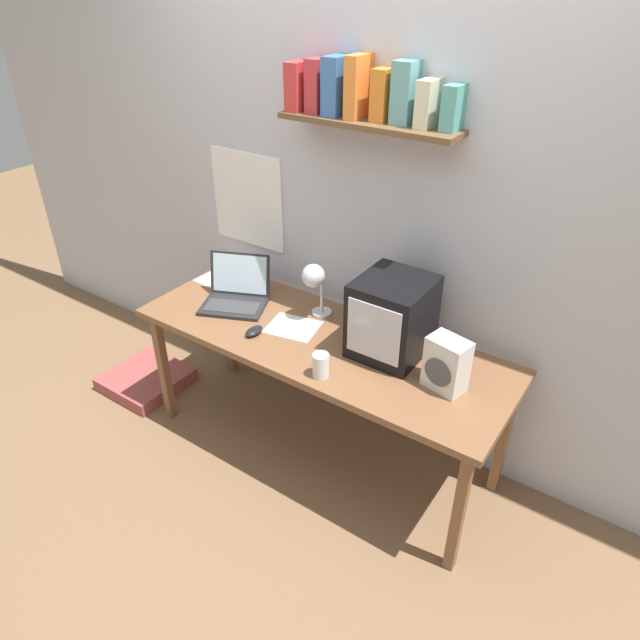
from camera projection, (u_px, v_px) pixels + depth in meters
ground_plane at (320, 448)px, 3.06m from camera, size 12.00×12.00×0.00m
back_wall at (368, 192)px, 2.65m from camera, size 5.60×0.24×2.60m
corner_desk at (320, 348)px, 2.72m from camera, size 1.84×0.65×0.71m
crt_monitor at (392, 317)px, 2.50m from camera, size 0.31×0.34×0.36m
laptop at (236, 292)px, 2.94m from camera, size 0.40×0.38×0.24m
desk_lamp at (314, 280)px, 2.72m from camera, size 0.11×0.17×0.30m
juice_glass at (321, 366)px, 2.41m from camera, size 0.07×0.07×0.11m
space_heater at (446, 364)px, 2.31m from camera, size 0.18×0.14×0.23m
computer_mouse at (254, 331)px, 2.71m from camera, size 0.06×0.11×0.03m
loose_paper_near_monitor at (224, 281)px, 3.16m from camera, size 0.30×0.22×0.00m
loose_paper_near_laptop at (292, 327)px, 2.76m from camera, size 0.27×0.24×0.00m
floor_cushion at (146, 379)px, 3.51m from camera, size 0.44×0.44×0.08m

